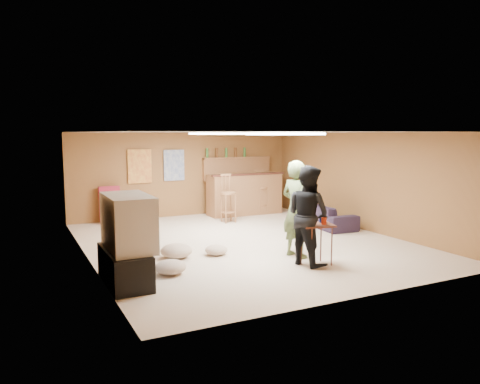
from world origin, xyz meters
name	(u,v)px	position (x,y,z in m)	size (l,w,h in m)	color
ground	(244,243)	(0.00, 0.00, 0.00)	(7.00, 7.00, 0.00)	beige
ceiling	(245,132)	(0.00, 0.00, 2.20)	(6.00, 7.00, 0.02)	silver
wall_back	(185,174)	(0.00, 3.50, 1.10)	(6.00, 0.02, 2.20)	brown
wall_front	(365,216)	(0.00, -3.50, 1.10)	(6.00, 0.02, 2.20)	brown
wall_left	(87,197)	(-3.00, 0.00, 1.10)	(0.02, 7.00, 2.20)	brown
wall_right	(363,181)	(3.00, 0.00, 1.10)	(0.02, 7.00, 2.20)	brown
tv_stand	(125,267)	(-2.72, -1.50, 0.25)	(0.55, 1.30, 0.50)	black
dvd_box	(140,271)	(-2.50, -1.50, 0.15)	(0.35, 0.50, 0.08)	#B2B2B7
tv_body	(128,222)	(-2.65, -1.50, 0.90)	(0.60, 1.10, 0.80)	#B2B2B7
tv_screen	(149,220)	(-2.34, -1.50, 0.90)	(0.02, 0.95, 0.65)	navy
bar_counter	(245,194)	(1.50, 2.95, 0.55)	(2.00, 0.60, 1.10)	brown
bar_lip	(249,174)	(1.50, 2.70, 1.10)	(2.10, 0.12, 0.05)	#3F1D14
bar_shelf	(237,158)	(1.50, 3.40, 1.50)	(2.00, 0.18, 0.05)	brown
bar_backing	(237,169)	(1.50, 3.42, 1.20)	(2.00, 0.14, 0.60)	brown
poster_left	(140,166)	(-1.20, 3.46, 1.35)	(0.60, 0.03, 0.85)	#BF3F26
poster_right	(174,165)	(-0.30, 3.46, 1.35)	(0.55, 0.03, 0.80)	#334C99
folding_chair_stack	(110,205)	(-2.00, 3.30, 0.45)	(0.50, 0.14, 0.90)	maroon
ceiling_panel_front	(285,134)	(0.00, -1.50, 2.17)	(1.20, 0.60, 0.04)	white
ceiling_panel_back	(220,134)	(0.00, 1.20, 2.17)	(1.20, 0.60, 0.04)	white
person_olive	(297,209)	(0.34, -1.35, 0.86)	(0.62, 0.41, 1.71)	#576A3D
person_black	(308,215)	(0.25, -1.84, 0.83)	(0.80, 0.63, 1.65)	black
sofa	(325,215)	(2.47, 0.67, 0.26)	(1.81, 0.71, 0.53)	black
tray_table	(316,245)	(0.35, -1.95, 0.34)	(0.53, 0.42, 0.69)	#3F1D14
cup_red_near	(308,221)	(0.22, -1.88, 0.74)	(0.07, 0.07, 0.10)	red
cup_red_far	(324,221)	(0.44, -2.01, 0.75)	(0.08, 0.08, 0.11)	red
cup_blue	(321,219)	(0.51, -1.85, 0.74)	(0.07, 0.07, 0.10)	navy
bar_stool_left	(228,196)	(0.63, 2.10, 0.66)	(0.42, 0.42, 1.31)	brown
bar_stool_right	(261,194)	(1.94, 2.79, 0.55)	(0.35, 0.35, 1.09)	brown
cushion_near_tv	(176,251)	(-1.60, -0.49, 0.13)	(0.56, 0.56, 0.25)	tan
cushion_mid	(216,250)	(-0.89, -0.63, 0.09)	(0.40, 0.40, 0.18)	tan
cushion_far	(171,267)	(-1.98, -1.37, 0.11)	(0.49, 0.49, 0.22)	tan
bottle_row	(226,153)	(1.16, 3.38, 1.65)	(1.20, 0.08, 0.26)	#3F7233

